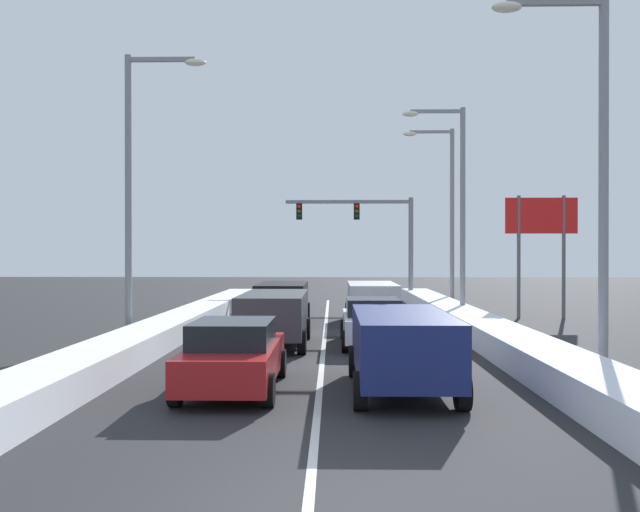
# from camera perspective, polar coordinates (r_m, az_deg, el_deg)

# --- Properties ---
(ground_plane) EXTENTS (120.00, 120.00, 0.00)m
(ground_plane) POSITION_cam_1_polar(r_m,az_deg,el_deg) (20.46, 0.28, -8.00)
(ground_plane) COLOR #28282B
(lane_stripe_between_right_lane_and_center_lane) EXTENTS (0.14, 35.69, 0.01)m
(lane_stripe_between_right_lane_and_center_lane) POSITION_cam_1_polar(r_m,az_deg,el_deg) (23.67, 0.39, -6.86)
(lane_stripe_between_right_lane_and_center_lane) COLOR silver
(lane_stripe_between_right_lane_and_center_lane) RESTS_ON ground
(snow_bank_right_shoulder) EXTENTS (1.53, 35.69, 0.74)m
(snow_bank_right_shoulder) POSITION_cam_1_polar(r_m,az_deg,el_deg) (24.15, 13.14, -5.85)
(snow_bank_right_shoulder) COLOR white
(snow_bank_right_shoulder) RESTS_ON ground
(snow_bank_left_shoulder) EXTENTS (1.52, 35.69, 0.70)m
(snow_bank_left_shoulder) POSITION_cam_1_polar(r_m,az_deg,el_deg) (24.28, -12.28, -5.86)
(snow_bank_left_shoulder) COLOR white
(snow_bank_left_shoulder) RESTS_ON ground
(suv_navy_right_lane_nearest) EXTENTS (2.16, 4.90, 1.67)m
(suv_navy_right_lane_nearest) POSITION_cam_1_polar(r_m,az_deg,el_deg) (14.44, 6.96, -7.41)
(suv_navy_right_lane_nearest) COLOR navy
(suv_navy_right_lane_nearest) RESTS_ON ground
(sedan_white_right_lane_second) EXTENTS (2.00, 4.50, 1.51)m
(sedan_white_right_lane_second) POSITION_cam_1_polar(r_m,az_deg,el_deg) (21.49, 4.47, -5.55)
(sedan_white_right_lane_second) COLOR silver
(sedan_white_right_lane_second) RESTS_ON ground
(suv_silver_right_lane_third) EXTENTS (2.16, 4.90, 1.67)m
(suv_silver_right_lane_third) POSITION_cam_1_polar(r_m,az_deg,el_deg) (28.12, 4.44, -3.65)
(suv_silver_right_lane_third) COLOR #B7BABF
(suv_silver_right_lane_third) RESTS_ON ground
(sedan_red_center_lane_nearest) EXTENTS (2.00, 4.50, 1.51)m
(sedan_red_center_lane_nearest) POSITION_cam_1_polar(r_m,az_deg,el_deg) (14.58, -7.34, -8.34)
(sedan_red_center_lane_nearest) COLOR maroon
(sedan_red_center_lane_nearest) RESTS_ON ground
(suv_charcoal_center_lane_second) EXTENTS (2.16, 4.90, 1.67)m
(suv_charcoal_center_lane_second) POSITION_cam_1_polar(r_m,az_deg,el_deg) (21.26, -3.92, -4.93)
(suv_charcoal_center_lane_second) COLOR #38383D
(suv_charcoal_center_lane_second) RESTS_ON ground
(suv_black_center_lane_third) EXTENTS (2.16, 4.90, 1.67)m
(suv_black_center_lane_third) POSITION_cam_1_polar(r_m,az_deg,el_deg) (28.16, -3.19, -3.64)
(suv_black_center_lane_third) COLOR black
(suv_black_center_lane_third) RESTS_ON ground
(traffic_light_gantry) EXTENTS (7.54, 0.47, 6.20)m
(traffic_light_gantry) POSITION_cam_1_polar(r_m,az_deg,el_deg) (39.79, 4.38, 2.53)
(traffic_light_gantry) COLOR slate
(traffic_light_gantry) RESTS_ON ground
(street_lamp_right_near) EXTENTS (2.66, 0.36, 8.79)m
(street_lamp_right_near) POSITION_cam_1_polar(r_m,az_deg,el_deg) (16.59, 21.83, 8.11)
(street_lamp_right_near) COLOR gray
(street_lamp_right_near) RESTS_ON ground
(street_lamp_right_mid) EXTENTS (2.66, 0.36, 9.05)m
(street_lamp_right_mid) POSITION_cam_1_polar(r_m,az_deg,el_deg) (28.91, 11.36, 5.05)
(street_lamp_right_mid) COLOR gray
(street_lamp_right_mid) RESTS_ON ground
(street_lamp_right_far) EXTENTS (2.66, 0.36, 9.35)m
(street_lamp_right_far) POSITION_cam_1_polar(r_m,az_deg,el_deg) (35.42, 10.63, 4.43)
(street_lamp_right_far) COLOR gray
(street_lamp_right_far) RESTS_ON ground
(street_lamp_left_mid) EXTENTS (2.66, 0.36, 9.39)m
(street_lamp_left_mid) POSITION_cam_1_polar(r_m,az_deg,el_deg) (22.84, -15.18, 6.77)
(street_lamp_left_mid) COLOR gray
(street_lamp_left_mid) RESTS_ON ground
(roadside_sign_right) EXTENTS (3.20, 0.16, 5.50)m
(roadside_sign_right) POSITION_cam_1_polar(r_m,az_deg,el_deg) (31.58, 18.26, 2.22)
(roadside_sign_right) COLOR #59595B
(roadside_sign_right) RESTS_ON ground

